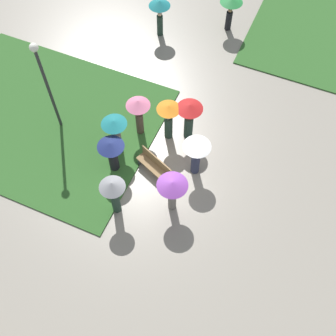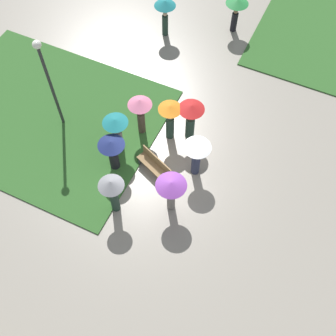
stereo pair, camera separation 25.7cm
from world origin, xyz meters
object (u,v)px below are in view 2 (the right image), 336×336
at_px(park_bench, 155,165).
at_px(lone_walker_far_path, 236,7).
at_px(crowd_person_white, 197,152).
at_px(lone_walker_mid_plaza, 165,9).
at_px(lamp_post, 47,75).
at_px(crowd_person_grey, 112,190).
at_px(crowd_person_red, 191,116).
at_px(crowd_person_pink, 140,109).
at_px(crowd_person_purple, 171,189).
at_px(crowd_person_navy, 112,150).
at_px(crowd_person_teal, 117,130).
at_px(crowd_person_orange, 170,116).

height_order(park_bench, lone_walker_far_path, lone_walker_far_path).
bearing_deg(crowd_person_white, lone_walker_mid_plaza, -137.80).
height_order(lamp_post, crowd_person_grey, lamp_post).
distance_m(crowd_person_white, crowd_person_red, 1.73).
bearing_deg(crowd_person_red, crowd_person_pink, -95.12).
distance_m(crowd_person_purple, crowd_person_pink, 3.71).
height_order(crowd_person_navy, lone_walker_mid_plaza, lone_walker_mid_plaza).
height_order(lamp_post, crowd_person_teal, lamp_post).
relative_size(park_bench, crowd_person_purple, 0.88).
bearing_deg(crowd_person_pink, lamp_post, -82.45).
bearing_deg(crowd_person_teal, crowd_person_white, 110.33).
relative_size(park_bench, crowd_person_teal, 0.87).
bearing_deg(crowd_person_grey, crowd_person_white, 37.68).
height_order(park_bench, crowd_person_white, crowd_person_white).
relative_size(crowd_person_grey, crowd_person_red, 1.02).
bearing_deg(crowd_person_grey, lamp_post, 131.37).
bearing_deg(crowd_person_pink, park_bench, 32.11).
xyz_separation_m(lamp_post, crowd_person_white, (6.04, 0.14, -1.49)).
bearing_deg(crowd_person_purple, lone_walker_far_path, 20.17).
distance_m(lamp_post, crowd_person_grey, 4.98).
xyz_separation_m(crowd_person_grey, lone_walker_mid_plaza, (-2.41, 9.41, 0.04)).
height_order(crowd_person_grey, crowd_person_red, crowd_person_grey).
height_order(lamp_post, crowd_person_pink, lamp_post).
bearing_deg(crowd_person_orange, crowd_person_purple, -72.53).
bearing_deg(lamp_post, crowd_person_navy, -18.02).
relative_size(crowd_person_purple, crowd_person_white, 0.96).
relative_size(crowd_person_grey, lone_walker_far_path, 1.13).
distance_m(crowd_person_teal, lone_walker_mid_plaza, 7.07).
bearing_deg(crowd_person_purple, crowd_person_pink, 56.73).
distance_m(lamp_post, lone_walker_far_path, 9.75).
relative_size(crowd_person_teal, lone_walker_mid_plaza, 0.98).
distance_m(crowd_person_grey, crowd_person_pink, 3.67).
relative_size(crowd_person_purple, lone_walker_mid_plaza, 0.96).
height_order(park_bench, crowd_person_orange, crowd_person_orange).
distance_m(park_bench, crowd_person_red, 2.39).
distance_m(crowd_person_navy, crowd_person_white, 3.18).
height_order(crowd_person_navy, crowd_person_white, crowd_person_white).
bearing_deg(lone_walker_far_path, crowd_person_grey, -19.12).
relative_size(crowd_person_navy, crowd_person_white, 0.89).
distance_m(crowd_person_orange, crowd_person_pink, 1.20).
distance_m(crowd_person_red, crowd_person_pink, 2.00).
height_order(crowd_person_navy, crowd_person_red, crowd_person_red).
height_order(park_bench, crowd_person_red, crowd_person_red).
distance_m(crowd_person_orange, lone_walker_mid_plaza, 6.21).
xyz_separation_m(park_bench, crowd_person_pink, (-1.37, 1.54, 1.01)).
relative_size(park_bench, crowd_person_orange, 0.83).
distance_m(crowd_person_purple, lone_walker_mid_plaza, 9.49).
height_order(crowd_person_grey, lone_walker_far_path, crowd_person_grey).
bearing_deg(crowd_person_purple, crowd_person_red, 24.45).
bearing_deg(crowd_person_pink, crowd_person_white, 63.28).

